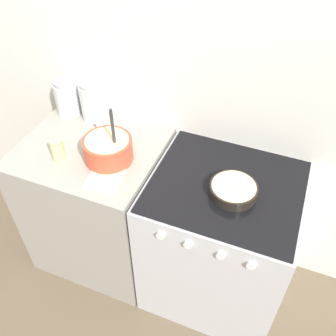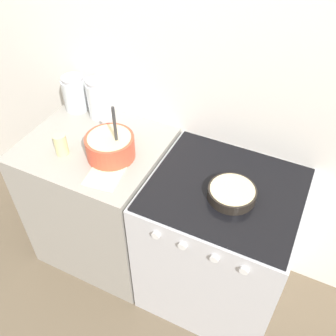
# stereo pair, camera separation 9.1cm
# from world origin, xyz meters

# --- Properties ---
(ground_plane) EXTENTS (12.00, 12.00, 0.00)m
(ground_plane) POSITION_xyz_m (0.00, 0.00, 0.00)
(ground_plane) COLOR brown
(wall_back) EXTENTS (4.54, 0.05, 2.40)m
(wall_back) POSITION_xyz_m (0.00, 0.69, 1.20)
(wall_back) COLOR white
(wall_back) RESTS_ON ground_plane
(countertop_cabinet) EXTENTS (0.75, 0.67, 0.91)m
(countertop_cabinet) POSITION_xyz_m (-0.38, 0.33, 0.46)
(countertop_cabinet) COLOR #9E998E
(countertop_cabinet) RESTS_ON ground_plane
(stove) EXTENTS (0.75, 0.68, 0.91)m
(stove) POSITION_xyz_m (0.39, 0.33, 0.46)
(stove) COLOR silver
(stove) RESTS_ON ground_plane
(mixing_bowl) EXTENTS (0.25, 0.25, 0.32)m
(mixing_bowl) POSITION_xyz_m (-0.23, 0.29, 0.98)
(mixing_bowl) COLOR #D84C33
(mixing_bowl) RESTS_ON countertop_cabinet
(baking_pan) EXTENTS (0.23, 0.23, 0.05)m
(baking_pan) POSITION_xyz_m (0.43, 0.29, 0.94)
(baking_pan) COLOR black
(baking_pan) RESTS_ON stove
(storage_jar_left) EXTENTS (0.14, 0.14, 0.21)m
(storage_jar_left) POSITION_xyz_m (-0.65, 0.58, 1.00)
(storage_jar_left) COLOR silver
(storage_jar_left) RESTS_ON countertop_cabinet
(storage_jar_middle) EXTENTS (0.13, 0.13, 0.24)m
(storage_jar_middle) POSITION_xyz_m (-0.48, 0.58, 1.01)
(storage_jar_middle) COLOR silver
(storage_jar_middle) RESTS_ON countertop_cabinet
(tin_can) EXTENTS (0.07, 0.07, 0.12)m
(tin_can) POSITION_xyz_m (-0.47, 0.20, 0.97)
(tin_can) COLOR beige
(tin_can) RESTS_ON countertop_cabinet
(recipe_page) EXTENTS (0.19, 0.22, 0.01)m
(recipe_page) POSITION_xyz_m (-0.18, 0.15, 0.91)
(recipe_page) COLOR beige
(recipe_page) RESTS_ON countertop_cabinet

